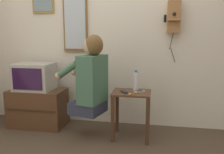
{
  "coord_description": "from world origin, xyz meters",
  "views": [
    {
      "loc": [
        0.57,
        -1.96,
        1.25
      ],
      "look_at": [
        0.08,
        0.71,
        0.75
      ],
      "focal_mm": 38.0,
      "sensor_mm": 36.0,
      "label": 1
    }
  ],
  "objects_px": {
    "wall_phone_antique": "(174,16)",
    "water_bottle": "(136,81)",
    "toothbrush": "(133,94)",
    "television": "(35,77)",
    "person": "(91,77)",
    "cell_phone_held": "(125,92)",
    "cell_phone_spare": "(139,91)",
    "wall_mirror": "(75,23)"
  },
  "relations": [
    {
      "from": "wall_phone_antique",
      "to": "water_bottle",
      "type": "xyz_separation_m",
      "value": [
        -0.43,
        -0.31,
        -0.77
      ]
    },
    {
      "from": "wall_phone_antique",
      "to": "toothbrush",
      "type": "height_order",
      "value": "wall_phone_antique"
    },
    {
      "from": "water_bottle",
      "to": "television",
      "type": "bearing_deg",
      "value": 176.74
    },
    {
      "from": "water_bottle",
      "to": "toothbrush",
      "type": "distance_m",
      "value": 0.22
    },
    {
      "from": "person",
      "to": "television",
      "type": "bearing_deg",
      "value": 90.12
    },
    {
      "from": "toothbrush",
      "to": "cell_phone_held",
      "type": "bearing_deg",
      "value": 0.9
    },
    {
      "from": "television",
      "to": "cell_phone_spare",
      "type": "relative_size",
      "value": 3.6
    },
    {
      "from": "cell_phone_held",
      "to": "cell_phone_spare",
      "type": "height_order",
      "value": "same"
    },
    {
      "from": "cell_phone_held",
      "to": "cell_phone_spare",
      "type": "bearing_deg",
      "value": -6.78
    },
    {
      "from": "television",
      "to": "water_bottle",
      "type": "height_order",
      "value": "television"
    },
    {
      "from": "wall_mirror",
      "to": "cell_phone_held",
      "type": "relative_size",
      "value": 5.6
    },
    {
      "from": "television",
      "to": "cell_phone_held",
      "type": "distance_m",
      "value": 1.26
    },
    {
      "from": "toothbrush",
      "to": "television",
      "type": "bearing_deg",
      "value": 21.96
    },
    {
      "from": "person",
      "to": "wall_mirror",
      "type": "xyz_separation_m",
      "value": [
        -0.34,
        0.5,
        0.65
      ]
    },
    {
      "from": "person",
      "to": "wall_mirror",
      "type": "distance_m",
      "value": 0.89
    },
    {
      "from": "wall_phone_antique",
      "to": "toothbrush",
      "type": "distance_m",
      "value": 1.11
    },
    {
      "from": "wall_mirror",
      "to": "cell_phone_held",
      "type": "height_order",
      "value": "wall_mirror"
    },
    {
      "from": "cell_phone_spare",
      "to": "water_bottle",
      "type": "xyz_separation_m",
      "value": [
        -0.05,
        0.06,
        0.11
      ]
    },
    {
      "from": "cell_phone_held",
      "to": "wall_phone_antique",
      "type": "bearing_deg",
      "value": 10.88
    },
    {
      "from": "person",
      "to": "water_bottle",
      "type": "distance_m",
      "value": 0.54
    },
    {
      "from": "television",
      "to": "wall_mirror",
      "type": "bearing_deg",
      "value": 29.04
    },
    {
      "from": "water_bottle",
      "to": "toothbrush",
      "type": "bearing_deg",
      "value": -93.86
    },
    {
      "from": "person",
      "to": "cell_phone_spare",
      "type": "bearing_deg",
      "value": -66.22
    },
    {
      "from": "cell_phone_held",
      "to": "water_bottle",
      "type": "distance_m",
      "value": 0.21
    },
    {
      "from": "cell_phone_held",
      "to": "water_bottle",
      "type": "bearing_deg",
      "value": 19.85
    },
    {
      "from": "wall_mirror",
      "to": "toothbrush",
      "type": "bearing_deg",
      "value": -32.89
    },
    {
      "from": "wall_mirror",
      "to": "person",
      "type": "bearing_deg",
      "value": -55.65
    },
    {
      "from": "cell_phone_held",
      "to": "television",
      "type": "bearing_deg",
      "value": 142.61
    },
    {
      "from": "television",
      "to": "wall_phone_antique",
      "type": "height_order",
      "value": "wall_phone_antique"
    },
    {
      "from": "wall_phone_antique",
      "to": "water_bottle",
      "type": "relative_size",
      "value": 3.3
    },
    {
      "from": "wall_phone_antique",
      "to": "cell_phone_spare",
      "type": "relative_size",
      "value": 5.9
    },
    {
      "from": "wall_phone_antique",
      "to": "cell_phone_held",
      "type": "bearing_deg",
      "value": -141.18
    },
    {
      "from": "cell_phone_held",
      "to": "wall_mirror",
      "type": "bearing_deg",
      "value": 119.12
    },
    {
      "from": "wall_phone_antique",
      "to": "toothbrush",
      "type": "xyz_separation_m",
      "value": [
        -0.45,
        -0.51,
        -0.88
      ]
    },
    {
      "from": "wall_phone_antique",
      "to": "cell_phone_spare",
      "type": "distance_m",
      "value": 1.03
    },
    {
      "from": "wall_phone_antique",
      "to": "toothbrush",
      "type": "relative_size",
      "value": 5.39
    },
    {
      "from": "wall_phone_antique",
      "to": "wall_mirror",
      "type": "bearing_deg",
      "value": 178.2
    },
    {
      "from": "person",
      "to": "wall_phone_antique",
      "type": "xyz_separation_m",
      "value": [
        0.95,
        0.46,
        0.72
      ]
    },
    {
      "from": "water_bottle",
      "to": "toothbrush",
      "type": "height_order",
      "value": "water_bottle"
    },
    {
      "from": "television",
      "to": "cell_phone_spare",
      "type": "distance_m",
      "value": 1.42
    },
    {
      "from": "cell_phone_held",
      "to": "cell_phone_spare",
      "type": "xyz_separation_m",
      "value": [
        0.17,
        0.06,
        0.0
      ]
    },
    {
      "from": "wall_mirror",
      "to": "water_bottle",
      "type": "xyz_separation_m",
      "value": [
        0.86,
        -0.35,
        -0.7
      ]
    }
  ]
}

